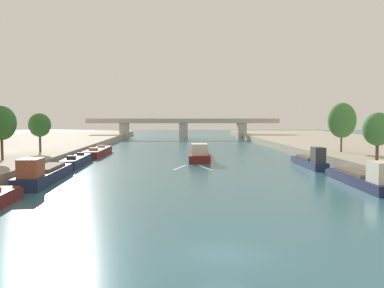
{
  "coord_description": "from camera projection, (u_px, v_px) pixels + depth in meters",
  "views": [
    {
      "loc": [
        -2.46,
        -20.57,
        7.2
      ],
      "look_at": [
        0.0,
        40.79,
        3.04
      ],
      "focal_mm": 37.81,
      "sensor_mm": 36.0,
      "label": 1
    }
  ],
  "objects": [
    {
      "name": "ground_plane",
      "position": [
        223.0,
        255.0,
        21.09
      ],
      "size": [
        400.0,
        400.0,
        0.0
      ],
      "primitive_type": "plane",
      "color": "#336675"
    },
    {
      "name": "quay_right",
      "position": [
        383.0,
        150.0,
        77.36
      ],
      "size": [
        36.0,
        170.0,
        1.63
      ],
      "primitive_type": "cube",
      "color": "#A89E89",
      "rests_on": "ground"
    },
    {
      "name": "barge_midriver",
      "position": [
        199.0,
        153.0,
        69.44
      ],
      "size": [
        4.03,
        18.43,
        2.93
      ],
      "color": "maroon",
      "rests_on": "ground"
    },
    {
      "name": "wake_behind_barge",
      "position": [
        192.0,
        168.0,
        57.06
      ],
      "size": [
        5.6,
        5.99,
        0.03
      ],
      "color": "#A5D1DB",
      "rests_on": "ground"
    },
    {
      "name": "moored_boat_left_downstream",
      "position": [
        44.0,
        174.0,
        44.24
      ],
      "size": [
        2.96,
        14.62,
        3.07
      ],
      "color": "#1E284C",
      "rests_on": "ground"
    },
    {
      "name": "moored_boat_left_second",
      "position": [
        77.0,
        161.0,
        59.83
      ],
      "size": [
        2.33,
        12.89,
        2.4
      ],
      "color": "#1E284C",
      "rests_on": "ground"
    },
    {
      "name": "moored_boat_left_gap_after",
      "position": [
        98.0,
        152.0,
        75.44
      ],
      "size": [
        2.82,
        15.64,
        2.37
      ],
      "color": "maroon",
      "rests_on": "ground"
    },
    {
      "name": "moored_boat_right_upstream",
      "position": [
        363.0,
        178.0,
        41.68
      ],
      "size": [
        2.81,
        14.26,
        2.99
      ],
      "color": "#1E284C",
      "rests_on": "ground"
    },
    {
      "name": "moored_boat_right_downstream",
      "position": [
        310.0,
        161.0,
        57.53
      ],
      "size": [
        2.06,
        12.06,
        3.11
      ],
      "color": "#1E284C",
      "rests_on": "ground"
    },
    {
      "name": "tree_left_nearest",
      "position": [
        1.0,
        123.0,
        51.54
      ],
      "size": [
        3.69,
        3.69,
        6.99
      ],
      "color": "brown",
      "rests_on": "quay_left"
    },
    {
      "name": "tree_left_by_lamp",
      "position": [
        40.0,
        125.0,
        63.45
      ],
      "size": [
        3.44,
        3.44,
        6.14
      ],
      "color": "brown",
      "rests_on": "quay_left"
    },
    {
      "name": "tree_right_third",
      "position": [
        378.0,
        129.0,
        50.76
      ],
      "size": [
        3.68,
        3.68,
        6.12
      ],
      "color": "brown",
      "rests_on": "quay_right"
    },
    {
      "name": "tree_right_far",
      "position": [
        342.0,
        120.0,
        63.49
      ],
      "size": [
        4.32,
        4.32,
        7.76
      ],
      "color": "brown",
      "rests_on": "quay_right"
    },
    {
      "name": "bridge_far",
      "position": [
        183.0,
        126.0,
        132.17
      ],
      "size": [
        62.48,
        4.4,
        6.59
      ],
      "color": "#ADA899",
      "rests_on": "ground"
    }
  ]
}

